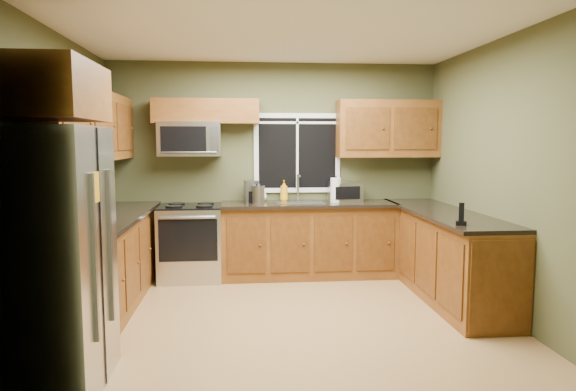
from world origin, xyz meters
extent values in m
plane|color=#9B7344|center=(0.00, 0.00, 0.00)|extent=(4.20, 4.20, 0.00)
plane|color=white|center=(0.00, 0.00, 2.70)|extent=(4.20, 4.20, 0.00)
plane|color=#444729|center=(0.00, 1.80, 1.35)|extent=(4.20, 0.00, 4.20)
plane|color=#444729|center=(0.00, -1.80, 1.35)|extent=(4.20, 0.00, 4.20)
plane|color=#444729|center=(-2.10, 0.00, 1.35)|extent=(0.00, 3.60, 3.60)
plane|color=#444729|center=(2.10, 0.00, 1.35)|extent=(0.00, 3.60, 3.60)
cube|color=white|center=(0.30, 1.79, 1.55)|extent=(1.12, 0.03, 1.02)
cube|color=black|center=(0.30, 1.78, 1.55)|extent=(1.00, 0.01, 0.90)
cube|color=white|center=(0.30, 1.77, 1.55)|extent=(0.03, 0.01, 0.90)
cube|color=white|center=(0.30, 1.77, 1.94)|extent=(1.00, 0.01, 0.03)
cube|color=brown|center=(-1.80, 0.48, 0.45)|extent=(0.60, 2.65, 0.90)
cube|color=black|center=(-1.78, 0.48, 0.92)|extent=(0.65, 2.65, 0.04)
cube|color=brown|center=(0.42, 1.50, 0.45)|extent=(2.17, 0.60, 0.90)
cube|color=black|center=(0.42, 1.48, 0.92)|extent=(2.17, 0.65, 0.04)
cube|color=brown|center=(1.80, 0.55, 0.45)|extent=(0.60, 2.50, 0.90)
cube|color=#562E0F|center=(1.80, -0.71, 0.45)|extent=(0.56, 0.02, 0.82)
cube|color=black|center=(1.78, 0.55, 0.92)|extent=(0.65, 2.50, 0.04)
cube|color=brown|center=(-1.94, 0.48, 1.86)|extent=(0.33, 2.65, 0.72)
cube|color=brown|center=(-0.85, 1.64, 2.07)|extent=(1.30, 0.33, 0.30)
cube|color=brown|center=(1.45, 1.64, 1.86)|extent=(1.30, 0.33, 0.72)
cube|color=brown|center=(-1.74, -1.30, 2.03)|extent=(0.72, 0.90, 0.38)
cube|color=#B7B7BC|center=(-1.74, -1.30, 0.90)|extent=(0.72, 0.90, 1.80)
cube|color=slate|center=(-1.37, -1.50, 0.95)|extent=(0.03, 0.04, 1.10)
cube|color=slate|center=(-1.37, -1.10, 0.95)|extent=(0.03, 0.04, 1.10)
cube|color=black|center=(-1.38, -1.30, 0.90)|extent=(0.01, 0.02, 1.78)
cube|color=orange|center=(-1.37, -1.40, 1.40)|extent=(0.01, 0.14, 0.20)
cube|color=#B7B7BC|center=(-1.05, 1.48, 0.45)|extent=(0.76, 0.65, 0.90)
cube|color=black|center=(-1.05, 1.48, 0.91)|extent=(0.76, 0.64, 0.03)
cube|color=black|center=(-1.05, 1.15, 0.55)|extent=(0.68, 0.02, 0.50)
cylinder|color=slate|center=(-1.05, 1.12, 0.82)|extent=(0.64, 0.04, 0.04)
cylinder|color=black|center=(-1.23, 1.33, 0.93)|extent=(0.20, 0.20, 0.01)
cylinder|color=black|center=(-0.87, 1.33, 0.93)|extent=(0.20, 0.20, 0.01)
cylinder|color=black|center=(-1.23, 1.61, 0.93)|extent=(0.20, 0.20, 0.01)
cylinder|color=black|center=(-0.87, 1.61, 0.93)|extent=(0.20, 0.20, 0.01)
cube|color=#B7B7BC|center=(-1.05, 1.61, 1.73)|extent=(0.76, 0.38, 0.42)
cube|color=black|center=(-1.11, 1.42, 1.73)|extent=(0.54, 0.01, 0.30)
cube|color=slate|center=(-0.74, 1.42, 1.73)|extent=(0.10, 0.01, 0.30)
cylinder|color=slate|center=(-1.05, 1.40, 1.57)|extent=(0.66, 0.02, 0.02)
cube|color=slate|center=(0.30, 1.48, 0.94)|extent=(0.60, 0.42, 0.02)
cylinder|color=#B7B7BC|center=(0.30, 1.68, 1.11)|extent=(0.03, 0.03, 0.34)
cylinder|color=#B7B7BC|center=(0.30, 1.60, 1.27)|extent=(0.03, 0.18, 0.03)
cube|color=#B7B7BC|center=(0.90, 1.59, 1.06)|extent=(0.42, 0.35, 0.24)
cube|color=black|center=(0.90, 1.45, 1.06)|extent=(0.32, 0.07, 0.16)
cube|color=slate|center=(-0.30, 1.59, 1.08)|extent=(0.19, 0.22, 0.27)
cylinder|color=black|center=(-0.30, 1.52, 1.01)|extent=(0.11, 0.11, 0.15)
cylinder|color=#B7B7BC|center=(-0.22, 1.43, 1.05)|extent=(0.19, 0.19, 0.22)
cone|color=black|center=(-0.22, 1.43, 1.18)|extent=(0.13, 0.13, 0.06)
cylinder|color=white|center=(0.75, 1.48, 1.09)|extent=(0.17, 0.17, 0.30)
cylinder|color=slate|center=(0.75, 1.48, 1.26)|extent=(0.03, 0.03, 0.04)
imported|color=orange|center=(0.12, 1.70, 1.07)|extent=(0.11, 0.11, 0.27)
imported|color=white|center=(-0.16, 1.70, 1.02)|extent=(0.14, 0.14, 0.16)
cube|color=black|center=(1.57, -0.37, 0.96)|extent=(0.12, 0.12, 0.04)
cube|color=black|center=(1.57, -0.37, 1.06)|extent=(0.05, 0.05, 0.17)
camera|label=1|loc=(-0.42, -4.83, 1.70)|focal=32.00mm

